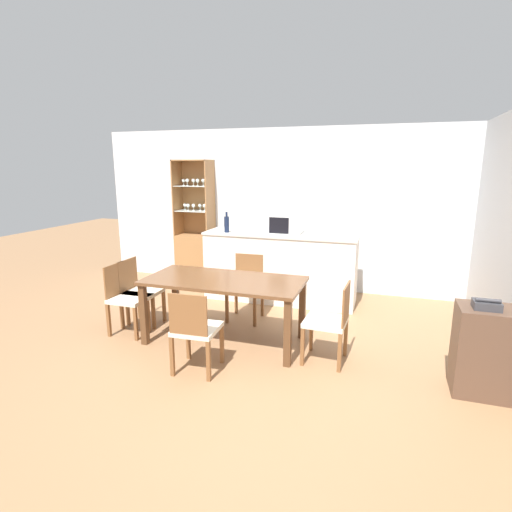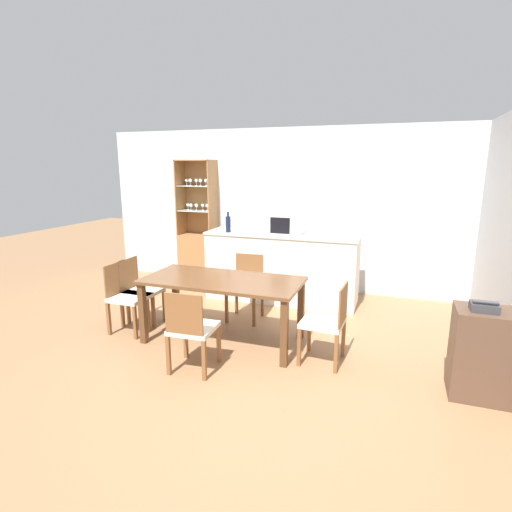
{
  "view_description": "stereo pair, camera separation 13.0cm",
  "coord_description": "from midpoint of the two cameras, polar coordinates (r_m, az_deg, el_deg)",
  "views": [
    {
      "loc": [
        1.34,
        -3.65,
        1.96
      ],
      "look_at": [
        -0.2,
        1.09,
        0.83
      ],
      "focal_mm": 28.0,
      "sensor_mm": 36.0,
      "label": 1
    },
    {
      "loc": [
        1.47,
        -3.61,
        1.96
      ],
      "look_at": [
        -0.2,
        1.09,
        0.83
      ],
      "focal_mm": 28.0,
      "sensor_mm": 36.0,
      "label": 2
    }
  ],
  "objects": [
    {
      "name": "ground_plane",
      "position": [
        4.36,
        -2.88,
        -14.02
      ],
      "size": [
        18.0,
        18.0,
        0.0
      ],
      "primitive_type": "plane",
      "color": "#936B47"
    },
    {
      "name": "dining_chair_head_near",
      "position": [
        3.93,
        -9.61,
        -10.34
      ],
      "size": [
        0.43,
        0.43,
        0.83
      ],
      "rotation": [
        0.0,
        0.0,
        0.05
      ],
      "color": "beige",
      "rests_on": "ground_plane"
    },
    {
      "name": "kitchen_counter",
      "position": [
        5.9,
        2.83,
        -1.55
      ],
      "size": [
        2.23,
        0.65,
        1.01
      ],
      "color": "white",
      "rests_on": "ground_plane"
    },
    {
      "name": "display_cabinet",
      "position": [
        6.95,
        -9.14,
        1.3
      ],
      "size": [
        0.62,
        0.38,
        2.06
      ],
      "color": "#A37042",
      "rests_on": "ground_plane"
    },
    {
      "name": "telephone",
      "position": [
        3.85,
        29.26,
        -6.1
      ],
      "size": [
        0.21,
        0.16,
        0.1
      ],
      "color": "#38383D",
      "rests_on": "side_cabinet"
    },
    {
      "name": "wall_back",
      "position": [
        6.45,
        5.39,
        6.58
      ],
      "size": [
        6.8,
        0.06,
        2.55
      ],
      "color": "silver",
      "rests_on": "ground_plane"
    },
    {
      "name": "dining_chair_side_left_far",
      "position": [
        5.22,
        -17.01,
        -4.88
      ],
      "size": [
        0.41,
        0.41,
        0.83
      ],
      "rotation": [
        0.0,
        0.0,
        -1.56
      ],
      "color": "beige",
      "rests_on": "ground_plane"
    },
    {
      "name": "side_cabinet",
      "position": [
        4.05,
        29.47,
        -11.78
      ],
      "size": [
        0.55,
        0.39,
        0.79
      ],
      "color": "brown",
      "rests_on": "ground_plane"
    },
    {
      "name": "dining_chair_side_right_near",
      "position": [
        4.12,
        9.57,
        -9.21
      ],
      "size": [
        0.43,
        0.43,
        0.83
      ],
      "rotation": [
        0.0,
        0.0,
        1.51
      ],
      "color": "beige",
      "rests_on": "ground_plane"
    },
    {
      "name": "microwave",
      "position": [
        5.78,
        3.65,
        4.57
      ],
      "size": [
        0.45,
        0.34,
        0.27
      ],
      "color": "silver",
      "rests_on": "kitchen_counter"
    },
    {
      "name": "wine_bottle",
      "position": [
        5.87,
        -4.85,
        4.58
      ],
      "size": [
        0.07,
        0.07,
        0.3
      ],
      "color": "#141E38",
      "rests_on": "kitchen_counter"
    },
    {
      "name": "dining_chair_head_far",
      "position": [
        5.19,
        -2.17,
        -4.39
      ],
      "size": [
        0.42,
        0.42,
        0.83
      ],
      "rotation": [
        0.0,
        0.0,
        3.18
      ],
      "color": "beige",
      "rests_on": "ground_plane"
    },
    {
      "name": "dining_chair_side_left_near",
      "position": [
        5.03,
        -18.63,
        -5.67
      ],
      "size": [
        0.41,
        0.41,
        0.83
      ],
      "rotation": [
        0.0,
        0.0,
        -1.57
      ],
      "color": "beige",
      "rests_on": "ground_plane"
    },
    {
      "name": "dining_table",
      "position": [
        4.48,
        -5.41,
        -4.47
      ],
      "size": [
        1.76,
        0.83,
        0.73
      ],
      "color": "brown",
      "rests_on": "ground_plane"
    }
  ]
}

